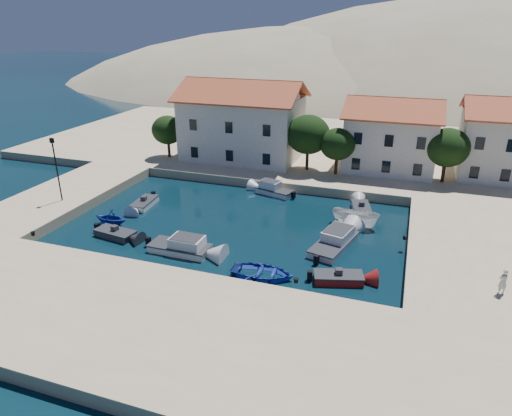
# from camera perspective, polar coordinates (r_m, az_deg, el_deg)

# --- Properties ---
(ground) EXTENTS (400.00, 400.00, 0.00)m
(ground) POSITION_cam_1_polar(r_m,az_deg,el_deg) (33.76, -8.83, -8.96)
(ground) COLOR black
(ground) RESTS_ON ground
(quay_south) EXTENTS (52.00, 12.00, 1.00)m
(quay_south) POSITION_cam_1_polar(r_m,az_deg,el_deg) (29.26, -14.41, -13.80)
(quay_south) COLOR tan
(quay_south) RESTS_ON ground
(quay_east) EXTENTS (11.00, 20.00, 1.00)m
(quay_east) POSITION_cam_1_polar(r_m,az_deg,el_deg) (39.62, 26.37, -5.39)
(quay_east) COLOR tan
(quay_east) RESTS_ON ground
(quay_west) EXTENTS (8.00, 20.00, 1.00)m
(quay_west) POSITION_cam_1_polar(r_m,az_deg,el_deg) (51.20, -22.80, 1.36)
(quay_west) COLOR tan
(quay_west) RESTS_ON ground
(quay_north) EXTENTS (80.00, 36.00, 1.00)m
(quay_north) POSITION_cam_1_polar(r_m,az_deg,el_deg) (66.55, 7.95, 7.58)
(quay_north) COLOR tan
(quay_north) RESTS_ON ground
(hills) EXTENTS (254.00, 176.00, 99.00)m
(hills) POSITION_cam_1_polar(r_m,az_deg,el_deg) (154.47, 20.80, 5.77)
(hills) COLOR tan
(hills) RESTS_ON ground
(building_left) EXTENTS (14.70, 9.45, 9.70)m
(building_left) POSITION_cam_1_polar(r_m,az_deg,el_deg) (58.02, -1.71, 11.09)
(building_left) COLOR beige
(building_left) RESTS_ON quay_north
(building_mid) EXTENTS (10.50, 8.40, 8.30)m
(building_mid) POSITION_cam_1_polar(r_m,az_deg,el_deg) (55.61, 16.55, 8.91)
(building_mid) COLOR beige
(building_mid) RESTS_ON quay_north
(building_right) EXTENTS (9.45, 8.40, 8.80)m
(building_right) POSITION_cam_1_polar(r_m,az_deg,el_deg) (57.36, 28.74, 7.72)
(building_right) COLOR beige
(building_right) RESTS_ON quay_north
(trees) EXTENTS (37.30, 5.30, 6.45)m
(trees) POSITION_cam_1_polar(r_m,az_deg,el_deg) (53.08, 8.13, 8.56)
(trees) COLOR #382314
(trees) RESTS_ON quay_north
(lamppost) EXTENTS (0.35, 0.25, 6.22)m
(lamppost) POSITION_cam_1_polar(r_m,az_deg,el_deg) (47.55, -23.74, 5.10)
(lamppost) COLOR black
(lamppost) RESTS_ON quay_west
(bollards) EXTENTS (29.36, 9.56, 0.30)m
(bollards) POSITION_cam_1_polar(r_m,az_deg,el_deg) (35.21, -1.99, -5.12)
(bollards) COLOR black
(bollards) RESTS_ON ground
(motorboat_grey_sw) EXTENTS (3.81, 2.10, 1.25)m
(motorboat_grey_sw) POSITION_cam_1_polar(r_m,az_deg,el_deg) (41.35, -17.17, -3.09)
(motorboat_grey_sw) COLOR #2F3034
(motorboat_grey_sw) RESTS_ON ground
(cabin_cruiser_south) EXTENTS (5.04, 2.19, 1.60)m
(cabin_cruiser_south) POSITION_cam_1_polar(r_m,az_deg,el_deg) (37.51, -9.50, -4.76)
(cabin_cruiser_south) COLOR silver
(cabin_cruiser_south) RESTS_ON ground
(rowboat_south) EXTENTS (4.79, 3.53, 0.96)m
(rowboat_south) POSITION_cam_1_polar(r_m,az_deg,el_deg) (33.85, 0.84, -8.57)
(rowboat_south) COLOR #1B3599
(rowboat_south) RESTS_ON ground
(motorboat_red_se) EXTENTS (3.81, 2.48, 1.25)m
(motorboat_red_se) POSITION_cam_1_polar(r_m,az_deg,el_deg) (33.64, 10.25, -8.60)
(motorboat_red_se) COLOR maroon
(motorboat_red_se) RESTS_ON ground
(cabin_cruiser_east) EXTENTS (3.55, 6.02, 1.60)m
(cabin_cruiser_east) POSITION_cam_1_polar(r_m,az_deg,el_deg) (38.13, 9.72, -4.30)
(cabin_cruiser_east) COLOR silver
(cabin_cruiser_east) RESTS_ON ground
(boat_east) EXTENTS (4.61, 2.37, 1.70)m
(boat_east) POSITION_cam_1_polar(r_m,az_deg,el_deg) (42.66, 12.21, -2.18)
(boat_east) COLOR silver
(boat_east) RESTS_ON ground
(motorboat_white_ne) EXTENTS (2.48, 3.85, 1.25)m
(motorboat_white_ne) POSITION_cam_1_polar(r_m,az_deg,el_deg) (45.76, 13.02, -0.11)
(motorboat_white_ne) COLOR silver
(motorboat_white_ne) RESTS_ON ground
(rowboat_west) EXTENTS (3.23, 2.80, 1.68)m
(rowboat_west) POSITION_cam_1_polar(r_m,az_deg,el_deg) (44.01, -17.61, -1.98)
(rowboat_west) COLOR #1B3599
(rowboat_west) RESTS_ON ground
(motorboat_white_west) EXTENTS (1.95, 3.75, 1.25)m
(motorboat_white_west) POSITION_cam_1_polar(r_m,az_deg,el_deg) (47.29, -13.79, 0.57)
(motorboat_white_west) COLOR silver
(motorboat_white_west) RESTS_ON ground
(cabin_cruiser_north) EXTENTS (4.38, 2.81, 1.60)m
(cabin_cruiser_north) POSITION_cam_1_polar(r_m,az_deg,el_deg) (49.02, 2.32, 2.25)
(cabin_cruiser_north) COLOR silver
(cabin_cruiser_north) RESTS_ON ground
(pedestrian) EXTENTS (0.78, 0.69, 1.80)m
(pedestrian) POSITION_cam_1_polar(r_m,az_deg,el_deg) (33.65, 28.49, -8.08)
(pedestrian) COLOR silver
(pedestrian) RESTS_ON quay_east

